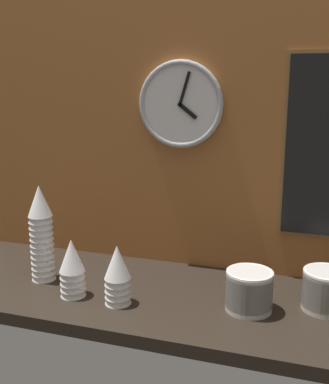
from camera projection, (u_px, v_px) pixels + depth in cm
name	position (u px, v px, depth cm)	size (l,w,h in cm)	color
ground_plane	(161.00, 297.00, 154.85)	(160.00, 56.00, 4.00)	black
wall_tiled_back	(185.00, 120.00, 166.64)	(160.00, 3.00, 105.00)	#A3602D
cup_stack_center	(117.00, 275.00, 144.13)	(8.05, 8.05, 18.52)	white
cup_stack_left	(41.00, 233.00, 160.02)	(8.05, 8.05, 32.69)	white
cup_stack_center_left	(72.00, 268.00, 149.31)	(8.05, 8.05, 18.52)	white
bowl_stack_far_right	(326.00, 289.00, 140.95)	(13.89, 13.89, 12.19)	beige
bowl_stack_right	(249.00, 290.00, 140.70)	(13.89, 13.89, 12.19)	beige
wall_clock	(181.00, 104.00, 162.76)	(29.68, 2.70, 29.68)	white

